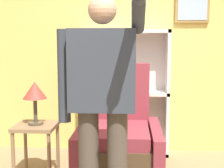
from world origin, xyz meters
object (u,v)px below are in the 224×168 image
Objects in this scene: bookcase at (115,94)px; side_table at (36,135)px; person_standing at (102,98)px; armchair at (119,147)px; table_lamp at (35,93)px.

bookcase is 1.17m from side_table.
bookcase is 0.90× the size of person_standing.
armchair is at bearing 83.51° from person_standing.
person_standing is at bearing -96.49° from armchair.
bookcase reaches higher than armchair.
side_table is (-0.84, 0.02, 0.10)m from armchair.
table_lamp is at bearing -131.52° from bookcase.
side_table is at bearing 178.77° from armchair.
armchair is 0.85m from side_table.
side_table is at bearing -131.52° from bookcase.
table_lamp is (-0.75, 0.82, -0.09)m from person_standing.
armchair is 2.05× the size of side_table.
person_standing is at bearing -90.01° from bookcase.
person_standing is 1.11m from table_lamp.
person_standing is 2.98× the size of side_table.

